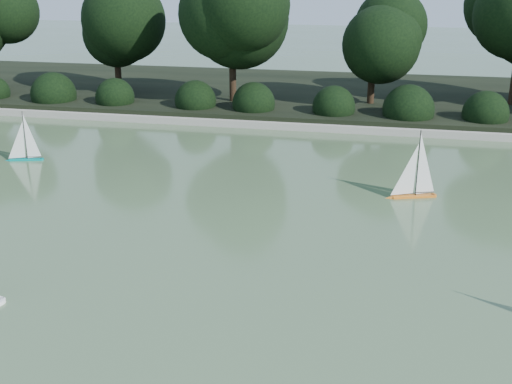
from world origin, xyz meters
TOP-DOWN VIEW (x-y plane):
  - ground at (0.00, 0.00)m, footprint 80.00×80.00m
  - pond_coping at (0.00, 9.00)m, footprint 40.00×0.35m
  - far_bank at (0.00, 13.00)m, footprint 40.00×8.00m
  - tree_line at (1.23, 11.44)m, footprint 26.31×3.93m
  - shrub_hedge at (0.00, 9.90)m, footprint 29.10×1.10m
  - sailboat_orange at (2.06, 4.25)m, footprint 0.98×0.46m
  - sailboat_teal at (-6.32, 4.91)m, footprint 0.85×0.36m

SIDE VIEW (x-z plane):
  - ground at x=0.00m, z-range 0.00..0.00m
  - pond_coping at x=0.00m, z-range 0.00..0.18m
  - far_bank at x=0.00m, z-range 0.00..0.30m
  - sailboat_teal at x=-6.32m, z-range -0.40..0.77m
  - sailboat_orange at x=2.06m, z-range -0.47..0.90m
  - shrub_hedge at x=0.00m, z-range -0.10..1.00m
  - tree_line at x=1.23m, z-range 0.45..4.83m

